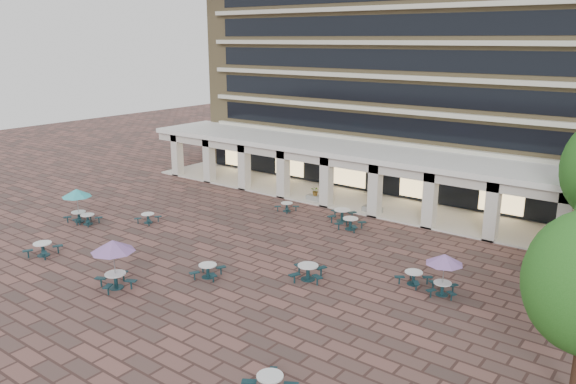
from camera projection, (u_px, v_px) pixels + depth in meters
name	position (u px, v px, depth m)	size (l,w,h in m)	color
ground	(239.00, 261.00, 32.93)	(120.00, 120.00, 0.00)	brown
apartment_building	(431.00, 39.00, 49.16)	(40.00, 15.50, 25.20)	#8E7950
retail_arcade	(367.00, 167.00, 43.50)	(42.00, 6.60, 4.40)	white
picnic_table_0	(88.00, 218.00, 39.32)	(1.81, 1.81, 0.71)	#123137
picnic_table_2	(208.00, 270.00, 30.56)	(2.01, 2.01, 0.74)	#123137
picnic_table_3	(270.00, 383.00, 20.51)	(1.95, 1.95, 0.75)	#123137
picnic_table_4	(77.00, 194.00, 39.44)	(2.07, 2.07, 2.39)	#123137
picnic_table_5	(43.00, 248.00, 33.62)	(2.16, 2.16, 0.80)	#123137
picnic_table_6	(113.00, 248.00, 28.77)	(2.28, 2.28, 2.63)	#123137
picnic_table_7	(308.00, 271.00, 30.24)	(2.32, 2.32, 0.84)	#123137
picnic_table_8	(148.00, 217.00, 39.62)	(1.70, 1.70, 0.68)	#123137
picnic_table_9	(350.00, 223.00, 38.26)	(1.87, 1.87, 0.80)	#123137
picnic_table_10	(414.00, 277.00, 29.69)	(1.77, 1.77, 0.71)	#123137
picnic_table_11	(444.00, 261.00, 28.07)	(1.90, 1.90, 2.20)	#123137
picnic_table_12	(287.00, 206.00, 42.27)	(1.62, 1.62, 0.67)	#123137
picnic_table_13	(342.00, 214.00, 39.99)	(2.33, 2.33, 0.86)	#123137
planter_left	(316.00, 196.00, 44.72)	(1.50, 0.60, 1.26)	gray
planter_right	(372.00, 208.00, 41.74)	(1.50, 0.70, 1.18)	gray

